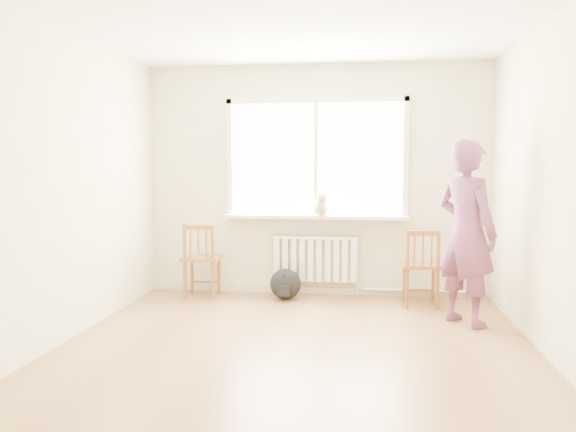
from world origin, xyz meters
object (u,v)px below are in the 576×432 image
(chair_right, at_px, (421,268))
(backpack, at_px, (285,284))
(chair_left, at_px, (201,260))
(cat, at_px, (321,206))
(person, at_px, (467,233))

(chair_right, bearing_deg, backpack, -6.57)
(backpack, bearing_deg, chair_right, -5.44)
(chair_left, height_order, backpack, chair_left)
(chair_right, distance_m, backpack, 1.53)
(cat, bearing_deg, chair_right, -22.97)
(chair_left, relative_size, backpack, 2.43)
(chair_right, xyz_separation_m, person, (0.35, -0.63, 0.46))
(chair_right, height_order, backpack, chair_right)
(chair_left, xyz_separation_m, backpack, (0.98, 0.04, -0.26))
(chair_left, relative_size, chair_right, 1.02)
(person, height_order, backpack, person)
(chair_left, xyz_separation_m, cat, (1.37, 0.20, 0.63))
(cat, xyz_separation_m, backpack, (-0.40, -0.15, -0.89))
(chair_right, distance_m, person, 0.85)
(chair_left, xyz_separation_m, chair_right, (2.48, -0.10, -0.01))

